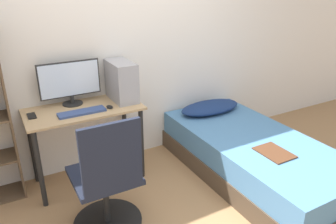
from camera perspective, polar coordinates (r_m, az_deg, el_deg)
wall_back at (r=3.38m, az=-8.39°, el=11.57°), size 8.00×0.05×2.50m
desk at (r=3.16m, az=-14.28°, el=-1.60°), size 1.05×0.53×0.76m
office_chair at (r=2.61m, az=-10.49°, el=-12.97°), size 0.56×0.56×0.99m
bed at (r=3.40m, az=14.58°, el=-7.60°), size 0.98×2.02×0.43m
pillow at (r=3.80m, az=7.36°, el=0.82°), size 0.74×0.36×0.11m
magazine at (r=3.07m, az=18.02°, el=-6.73°), size 0.24×0.32×0.01m
monitor at (r=3.17m, az=-16.70°, el=5.13°), size 0.56×0.19×0.41m
keyboard at (r=3.00m, az=-14.76°, el=-0.02°), size 0.42×0.13×0.02m
pc_tower at (r=3.20m, az=-8.11°, el=5.38°), size 0.20×0.39×0.38m
mouse at (r=3.06m, az=-10.13°, el=0.89°), size 0.06×0.09×0.02m
phone at (r=3.07m, az=-22.66°, el=-0.63°), size 0.07×0.14×0.01m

